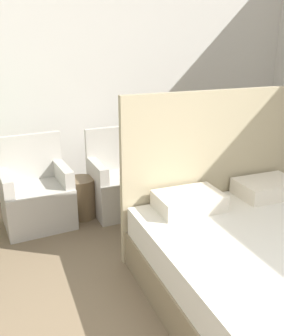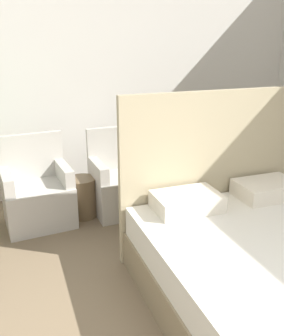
{
  "view_description": "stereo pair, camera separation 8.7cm",
  "coord_description": "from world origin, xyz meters",
  "px_view_note": "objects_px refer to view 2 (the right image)",
  "views": [
    {
      "loc": [
        -1.15,
        -0.46,
        1.9
      ],
      "look_at": [
        0.12,
        2.78,
        0.68
      ],
      "focal_mm": 40.0,
      "sensor_mm": 36.0,
      "label": 1
    },
    {
      "loc": [
        -1.07,
        -0.49,
        1.9
      ],
      "look_at": [
        0.12,
        2.78,
        0.68
      ],
      "focal_mm": 40.0,
      "sensor_mm": 36.0,
      "label": 2
    }
  ],
  "objects_px": {
    "bed": "(282,274)",
    "armchair_near_window_right": "(123,186)",
    "side_table": "(82,197)",
    "armchair_near_window_left": "(38,198)"
  },
  "relations": [
    {
      "from": "bed",
      "to": "armchair_near_window_left",
      "type": "distance_m",
      "value": 2.5
    },
    {
      "from": "bed",
      "to": "armchair_near_window_right",
      "type": "distance_m",
      "value": 2.08
    },
    {
      "from": "side_table",
      "to": "armchair_near_window_left",
      "type": "bearing_deg",
      "value": -177.94
    },
    {
      "from": "side_table",
      "to": "armchair_near_window_right",
      "type": "bearing_deg",
      "value": -2.07
    },
    {
      "from": "bed",
      "to": "armchair_near_window_right",
      "type": "height_order",
      "value": "bed"
    },
    {
      "from": "armchair_near_window_left",
      "to": "armchair_near_window_right",
      "type": "height_order",
      "value": "same"
    },
    {
      "from": "armchair_near_window_right",
      "to": "side_table",
      "type": "height_order",
      "value": "armchair_near_window_right"
    },
    {
      "from": "armchair_near_window_right",
      "to": "side_table",
      "type": "distance_m",
      "value": 0.48
    },
    {
      "from": "bed",
      "to": "armchair_near_window_left",
      "type": "bearing_deg",
      "value": 126.91
    },
    {
      "from": "armchair_near_window_right",
      "to": "side_table",
      "type": "relative_size",
      "value": 2.1
    }
  ]
}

